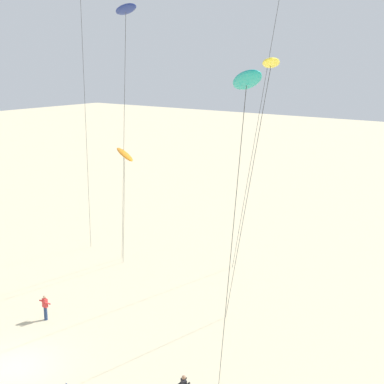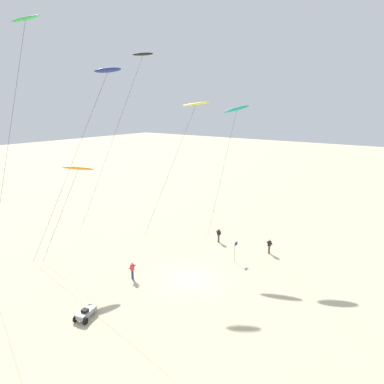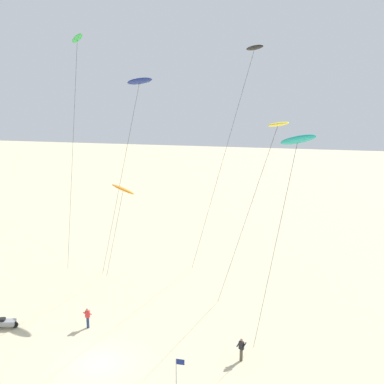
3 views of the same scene
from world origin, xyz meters
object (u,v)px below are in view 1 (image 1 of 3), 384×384
Objects in this scene: kite_teal at (246,82)px; kite_flyer_nearest at (45,307)px; kite_yellow at (271,66)px; kite_navy at (126,12)px; kite_orange at (125,155)px.

kite_flyer_nearest is at bearing 173.09° from kite_teal.
kite_teal is 21.32m from kite_flyer_nearest.
kite_flyer_nearest is (-14.00, -2.84, -15.02)m from kite_yellow.
kite_teal is at bearing -29.16° from kite_navy.
kite_orange is 11.50m from kite_flyer_nearest.
kite_navy reaches higher than kite_orange.
kite_orange is 0.62× the size of kite_yellow.
kite_teal reaches higher than kite_flyer_nearest.
kite_navy is 18.99m from kite_flyer_nearest.
kite_yellow is 20.73m from kite_flyer_nearest.
kite_orange is 18.81m from kite_teal.
kite_teal is 5.01m from kite_yellow.
kite_orange is 6.09× the size of kite_flyer_nearest.
kite_navy is at bearing 150.84° from kite_teal.
kite_navy is 11.71× the size of kite_flyer_nearest.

